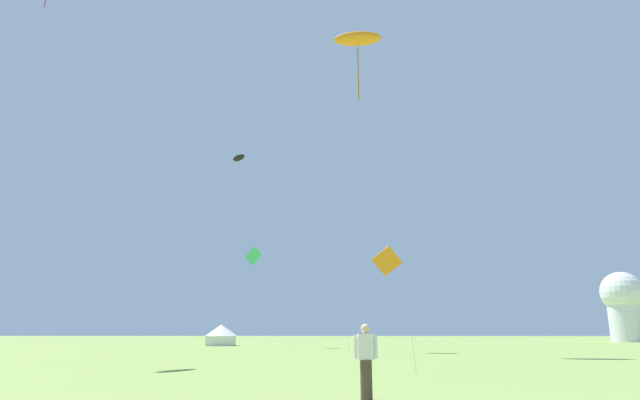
{
  "coord_description": "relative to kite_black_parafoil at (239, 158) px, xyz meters",
  "views": [
    {
      "loc": [
        1.47,
        -4.75,
        1.55
      ],
      "look_at": [
        0.0,
        32.0,
        10.7
      ],
      "focal_mm": 29.78,
      "sensor_mm": 36.0,
      "label": 1
    }
  ],
  "objects": [
    {
      "name": "kite_black_parafoil",
      "position": [
        0.0,
        0.0,
        0.0
      ],
      "size": [
        2.28,
        2.52,
        21.98
      ],
      "color": "black",
      "rests_on": "ground"
    },
    {
      "name": "kite_orange_diamond",
      "position": [
        15.73,
        -16.34,
        -14.45
      ],
      "size": [
        3.44,
        2.2,
        8.3
      ],
      "color": "orange",
      "rests_on": "ground"
    },
    {
      "name": "festival_tent_right",
      "position": [
        -1.72,
        2.42,
        -20.24
      ],
      "size": [
        3.61,
        3.61,
        2.34
      ],
      "color": "white",
      "rests_on": "ground"
    },
    {
      "name": "observatory_dome",
      "position": [
        56.31,
        27.2,
        -15.52
      ],
      "size": [
        6.4,
        6.4,
        10.8
      ],
      "color": "white",
      "rests_on": "ground"
    },
    {
      "name": "person_spectator",
      "position": [
        12.59,
        -46.2,
        -20.69
      ],
      "size": [
        0.57,
        0.28,
        1.73
      ],
      "color": "#473828",
      "rests_on": "ground"
    },
    {
      "name": "kite_orange_parafoil",
      "position": [
        13.6,
        -18.79,
        4.2
      ],
      "size": [
        4.15,
        2.0,
        26.42
      ],
      "color": "orange",
      "rests_on": "ground"
    },
    {
      "name": "kite_green_diamond",
      "position": [
        1.31,
        4.7,
        -11.04
      ],
      "size": [
        3.27,
        1.61,
        11.79
      ],
      "color": "green",
      "rests_on": "ground"
    }
  ]
}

